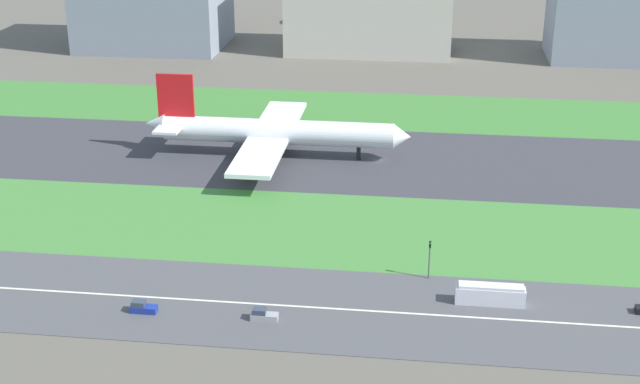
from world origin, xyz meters
The scene contains 12 objects.
ground_plane centered at (0.00, 0.00, 0.00)m, with size 800.00×800.00×0.00m, color #5B564C.
runway centered at (0.00, 0.00, 0.05)m, with size 280.00×46.00×0.10m, color #38383D.
grass_median_north centered at (0.00, 41.00, 0.05)m, with size 280.00×36.00×0.10m, color #3D7A33.
grass_median_south centered at (0.00, -41.00, 0.05)m, with size 280.00×36.00×0.10m, color #427F38.
highway centered at (0.00, -73.00, 0.05)m, with size 280.00×28.00×0.10m, color #4C4C4F.
highway_centerline centered at (0.00, -73.00, 0.11)m, with size 266.00×0.50×0.01m, color silver.
airliner centered at (-26.37, 0.00, 6.23)m, with size 65.00×56.00×19.70m.
car_2 centered at (-13.96, -78.00, 0.92)m, with size 4.40×1.80×2.00m.
bus_0 centered at (22.83, -68.00, 1.82)m, with size 11.60×2.50×3.50m.
car_1 centered at (-34.18, -78.00, 0.92)m, with size 4.40×1.80×2.00m.
traffic_light centered at (12.52, -60.01, 4.29)m, with size 0.36×0.50×7.20m.
fuel_tank_west centered at (-24.90, 159.00, 8.37)m, with size 19.09×19.09×16.74m, color silver.
Camera 1 is at (11.02, -202.30, 73.82)m, focal length 50.08 mm.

